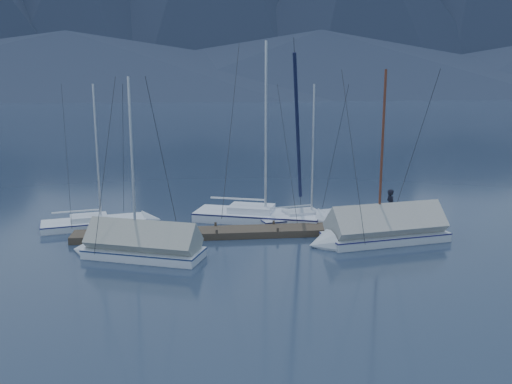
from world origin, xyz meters
TOP-DOWN VIEW (x-y plane):
  - ground at (0.00, 0.00)m, footprint 1000.00×1000.00m
  - mountain_range at (4.12, 370.45)m, footprint 877.00×584.00m
  - dock at (0.00, 2.00)m, footprint 18.00×1.50m
  - mooring_posts at (-0.50, 2.00)m, footprint 15.12×1.52m
  - sailboat_open_left at (-7.58, 4.64)m, footprint 6.43×3.16m
  - sailboat_open_mid at (1.35, 4.39)m, footprint 8.31×4.79m
  - sailboat_open_right at (3.76, 4.40)m, footprint 6.42×3.13m
  - sailboat_covered_near at (5.57, 0.14)m, footprint 7.21×3.39m
  - sailboat_covered_far at (-5.74, -0.81)m, footprint 6.35×3.88m
  - person at (7.05, 2.25)m, footprint 0.52×0.71m

SIDE VIEW (x-z plane):
  - ground at x=0.00m, z-range 0.00..0.00m
  - dock at x=0.00m, z-range -0.16..0.38m
  - sailboat_open_right at x=3.76m, z-range -3.95..4.24m
  - sailboat_open_left at x=-7.58m, z-range -3.95..4.24m
  - sailboat_open_mid at x=1.35m, z-range -5.11..5.49m
  - mooring_posts at x=-0.50m, z-range 0.17..0.52m
  - sailboat_covered_far at x=-5.74m, z-range -3.86..4.70m
  - sailboat_covered_near at x=5.57m, z-range -4.06..4.96m
  - person at x=7.05m, z-range 0.34..2.13m
  - mountain_range at x=4.12m, z-range -16.60..133.90m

